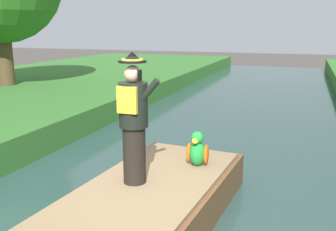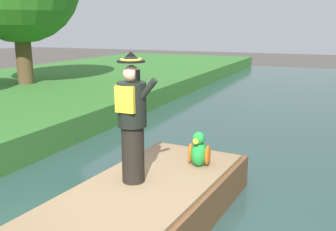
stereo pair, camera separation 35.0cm
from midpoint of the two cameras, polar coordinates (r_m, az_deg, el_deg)
boat at (r=5.49m, az=-1.98°, el=-13.62°), size 2.12×4.33×0.61m
person_pirate at (r=5.25m, az=-3.50°, el=-0.53°), size 0.61×0.42×1.85m
parrot_plush at (r=6.06m, az=6.36°, el=-5.40°), size 0.36×0.34×0.57m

